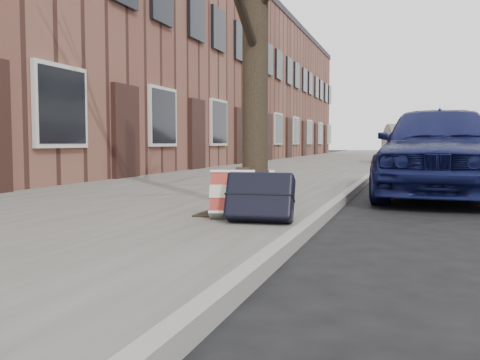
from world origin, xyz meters
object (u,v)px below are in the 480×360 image
(car_near_front, at_px, (439,150))
(car_near_mid, at_px, (411,145))
(suitcase_red, at_px, (242,195))
(suitcase_navy, at_px, (260,197))

(car_near_front, bearing_deg, car_near_mid, 95.06)
(suitcase_red, relative_size, car_near_front, 0.14)
(car_near_mid, bearing_deg, suitcase_navy, -104.38)
(suitcase_navy, xyz_separation_m, car_near_front, (1.75, 4.24, 0.39))
(suitcase_navy, xyz_separation_m, car_near_mid, (1.34, 15.47, 0.41))
(suitcase_navy, height_order, car_near_front, car_near_front)
(suitcase_red, height_order, car_near_front, car_near_front)
(suitcase_red, relative_size, car_near_mid, 0.13)
(suitcase_navy, bearing_deg, car_near_front, 62.93)
(suitcase_red, distance_m, car_near_mid, 15.34)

